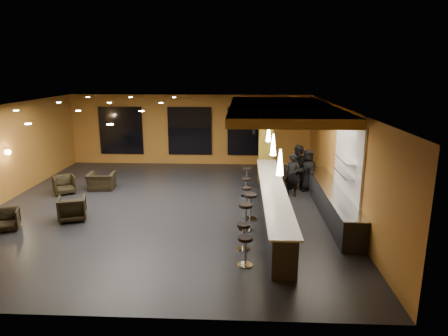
{
  "coord_description": "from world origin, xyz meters",
  "views": [
    {
      "loc": [
        2.65,
        -13.31,
        4.77
      ],
      "look_at": [
        2.0,
        0.5,
        1.3
      ],
      "focal_mm": 32.0,
      "sensor_mm": 36.0,
      "label": 1
    }
  ],
  "objects_px": {
    "staff_b": "(299,169)",
    "armchair_d": "(101,181)",
    "armchair_a": "(7,220)",
    "bar_stool_4": "(246,194)",
    "pendant_0": "(280,162)",
    "pendant_2": "(269,133)",
    "bar_counter": "(273,204)",
    "bar_stool_5": "(246,185)",
    "bar_stool_6": "(247,175)",
    "prep_counter": "(332,202)",
    "armchair_c": "(64,185)",
    "bar_stool_3": "(250,203)",
    "pendant_1": "(273,145)",
    "armchair_b": "(72,208)",
    "bar_stool_1": "(244,233)",
    "bar_stool_2": "(246,214)",
    "staff_a": "(292,175)",
    "column": "(266,141)",
    "staff_c": "(307,170)",
    "bar_stool_0": "(245,247)"
  },
  "relations": [
    {
      "from": "bar_counter",
      "to": "pendant_2",
      "type": "height_order",
      "value": "pendant_2"
    },
    {
      "from": "armchair_a",
      "to": "bar_stool_4",
      "type": "distance_m",
      "value": 7.64
    },
    {
      "from": "armchair_c",
      "to": "bar_stool_0",
      "type": "distance_m",
      "value": 8.96
    },
    {
      "from": "bar_counter",
      "to": "staff_c",
      "type": "height_order",
      "value": "staff_c"
    },
    {
      "from": "pendant_2",
      "to": "bar_stool_4",
      "type": "height_order",
      "value": "pendant_2"
    },
    {
      "from": "staff_b",
      "to": "armchair_d",
      "type": "xyz_separation_m",
      "value": [
        -7.91,
        -0.09,
        -0.6
      ]
    },
    {
      "from": "pendant_0",
      "to": "armchair_a",
      "type": "relative_size",
      "value": 0.99
    },
    {
      "from": "pendant_2",
      "to": "bar_stool_4",
      "type": "distance_m",
      "value": 2.83
    },
    {
      "from": "bar_stool_1",
      "to": "bar_stool_2",
      "type": "height_order",
      "value": "bar_stool_2"
    },
    {
      "from": "pendant_0",
      "to": "armchair_c",
      "type": "bearing_deg",
      "value": 151.54
    },
    {
      "from": "column",
      "to": "bar_stool_3",
      "type": "relative_size",
      "value": 4.07
    },
    {
      "from": "bar_stool_6",
      "to": "prep_counter",
      "type": "bearing_deg",
      "value": -46.78
    },
    {
      "from": "prep_counter",
      "to": "bar_stool_1",
      "type": "relative_size",
      "value": 8.2
    },
    {
      "from": "armchair_a",
      "to": "prep_counter",
      "type": "bearing_deg",
      "value": -11.42
    },
    {
      "from": "bar_stool_1",
      "to": "prep_counter",
      "type": "bearing_deg",
      "value": 44.1
    },
    {
      "from": "pendant_2",
      "to": "staff_c",
      "type": "bearing_deg",
      "value": 7.34
    },
    {
      "from": "armchair_c",
      "to": "bar_stool_2",
      "type": "bearing_deg",
      "value": -58.9
    },
    {
      "from": "armchair_b",
      "to": "pendant_0",
      "type": "bearing_deg",
      "value": 147.38
    },
    {
      "from": "bar_stool_5",
      "to": "bar_stool_6",
      "type": "height_order",
      "value": "bar_stool_6"
    },
    {
      "from": "armchair_d",
      "to": "prep_counter",
      "type": "bearing_deg",
      "value": 159.71
    },
    {
      "from": "pendant_2",
      "to": "staff_b",
      "type": "distance_m",
      "value": 1.88
    },
    {
      "from": "armchair_c",
      "to": "bar_stool_3",
      "type": "relative_size",
      "value": 0.91
    },
    {
      "from": "prep_counter",
      "to": "bar_stool_3",
      "type": "xyz_separation_m",
      "value": [
        -2.73,
        -0.64,
        0.12
      ]
    },
    {
      "from": "armchair_b",
      "to": "staff_c",
      "type": "bearing_deg",
      "value": -174.63
    },
    {
      "from": "armchair_a",
      "to": "armchair_d",
      "type": "distance_m",
      "value": 4.47
    },
    {
      "from": "pendant_0",
      "to": "staff_b",
      "type": "bearing_deg",
      "value": 76.07
    },
    {
      "from": "column",
      "to": "bar_stool_2",
      "type": "height_order",
      "value": "column"
    },
    {
      "from": "staff_a",
      "to": "bar_stool_6",
      "type": "height_order",
      "value": "staff_a"
    },
    {
      "from": "pendant_2",
      "to": "armchair_b",
      "type": "relative_size",
      "value": 0.82
    },
    {
      "from": "pendant_2",
      "to": "armchair_c",
      "type": "distance_m",
      "value": 8.21
    },
    {
      "from": "armchair_c",
      "to": "bar_stool_3",
      "type": "height_order",
      "value": "bar_stool_3"
    },
    {
      "from": "pendant_1",
      "to": "bar_stool_2",
      "type": "bearing_deg",
      "value": -119.92
    },
    {
      "from": "bar_stool_3",
      "to": "bar_stool_2",
      "type": "bearing_deg",
      "value": -99.93
    },
    {
      "from": "pendant_1",
      "to": "bar_stool_4",
      "type": "distance_m",
      "value": 2.14
    },
    {
      "from": "bar_stool_5",
      "to": "armchair_c",
      "type": "bearing_deg",
      "value": 179.19
    },
    {
      "from": "staff_b",
      "to": "armchair_d",
      "type": "bearing_deg",
      "value": -159.67
    },
    {
      "from": "column",
      "to": "pendant_2",
      "type": "height_order",
      "value": "column"
    },
    {
      "from": "pendant_2",
      "to": "bar_counter",
      "type": "bearing_deg",
      "value": -90.0
    },
    {
      "from": "pendant_0",
      "to": "bar_stool_4",
      "type": "bearing_deg",
      "value": 105.41
    },
    {
      "from": "pendant_2",
      "to": "bar_stool_4",
      "type": "xyz_separation_m",
      "value": [
        -0.85,
        -1.93,
        -1.89
      ]
    },
    {
      "from": "staff_b",
      "to": "armchair_a",
      "type": "xyz_separation_m",
      "value": [
        -9.34,
        -4.33,
        -0.61
      ]
    },
    {
      "from": "armchair_a",
      "to": "armchair_d",
      "type": "height_order",
      "value": "armchair_d"
    },
    {
      "from": "column",
      "to": "bar_stool_6",
      "type": "relative_size",
      "value": 4.23
    },
    {
      "from": "bar_stool_3",
      "to": "column",
      "type": "bearing_deg",
      "value": 81.29
    },
    {
      "from": "bar_counter",
      "to": "pendant_0",
      "type": "bearing_deg",
      "value": -90.0
    },
    {
      "from": "staff_a",
      "to": "armchair_b",
      "type": "xyz_separation_m",
      "value": [
        -7.36,
        -2.87,
        -0.43
      ]
    },
    {
      "from": "column",
      "to": "armchair_d",
      "type": "relative_size",
      "value": 3.37
    },
    {
      "from": "armchair_b",
      "to": "bar_stool_2",
      "type": "relative_size",
      "value": 1.03
    },
    {
      "from": "bar_counter",
      "to": "bar_stool_5",
      "type": "distance_m",
      "value": 2.36
    },
    {
      "from": "bar_stool_1",
      "to": "armchair_a",
      "type": "bearing_deg",
      "value": 171.87
    }
  ]
}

